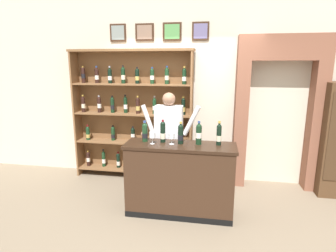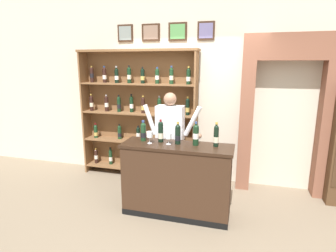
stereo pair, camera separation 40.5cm
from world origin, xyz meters
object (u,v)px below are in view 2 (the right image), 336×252
at_px(wine_shelf, 139,111).
at_px(tasting_bottle_brunello, 178,134).
at_px(tasting_counter, 177,180).
at_px(tasting_bottle_vin_santo, 196,134).
at_px(tasting_bottle_chianti, 143,131).
at_px(tasting_bottle_grappa, 216,136).
at_px(tasting_bottle_bianco, 161,132).
at_px(wine_glass_center, 150,135).
at_px(wine_glass_right, 169,137).
at_px(shopkeeper, 170,133).

xyz_separation_m(wine_shelf, tasting_bottle_brunello, (1.00, -1.12, -0.08)).
height_order(tasting_counter, tasting_bottle_vin_santo, tasting_bottle_vin_santo).
distance_m(tasting_bottle_chianti, tasting_bottle_brunello, 0.50).
bearing_deg(tasting_bottle_grappa, tasting_bottle_bianco, 179.14).
relative_size(wine_shelf, wine_glass_center, 13.86).
bearing_deg(tasting_bottle_brunello, wine_shelf, 131.76).
bearing_deg(wine_glass_center, tasting_bottle_grappa, 6.47).
distance_m(tasting_counter, wine_glass_right, 0.62).
height_order(wine_glass_center, wine_glass_right, wine_glass_center).
distance_m(tasting_bottle_bianco, tasting_bottle_vin_santo, 0.49).
bearing_deg(tasting_bottle_vin_santo, tasting_bottle_brunello, -178.08).
height_order(tasting_bottle_chianti, tasting_bottle_bianco, tasting_bottle_bianco).
xyz_separation_m(wine_shelf, wine_glass_center, (0.63, -1.20, -0.10)).
relative_size(tasting_bottle_bianco, tasting_bottle_vin_santo, 0.99).
bearing_deg(shopkeeper, tasting_bottle_bianco, -90.06).
bearing_deg(wine_glass_right, wine_shelf, 127.06).
height_order(tasting_counter, tasting_bottle_chianti, tasting_bottle_chianti).
relative_size(tasting_bottle_chianti, wine_glass_center, 1.76).
relative_size(shopkeeper, tasting_bottle_brunello, 5.38).
xyz_separation_m(tasting_bottle_chianti, tasting_bottle_brunello, (0.50, -0.02, 0.00)).
relative_size(wine_shelf, tasting_bottle_grappa, 7.08).
height_order(shopkeeper, wine_glass_center, shopkeeper).
xyz_separation_m(tasting_bottle_chianti, tasting_bottle_vin_santo, (0.74, -0.02, 0.01)).
bearing_deg(tasting_bottle_brunello, tasting_bottle_chianti, 177.19).
height_order(shopkeeper, tasting_bottle_grappa, shopkeeper).
height_order(tasting_bottle_chianti, wine_glass_center, tasting_bottle_chianti).
distance_m(tasting_bottle_chianti, wine_glass_center, 0.17).
relative_size(tasting_bottle_chianti, tasting_bottle_brunello, 0.96).
xyz_separation_m(tasting_counter, tasting_bottle_chianti, (-0.50, 0.07, 0.63)).
relative_size(wine_shelf, tasting_bottle_bianco, 7.31).
bearing_deg(tasting_bottle_bianco, wine_shelf, 124.60).
xyz_separation_m(tasting_bottle_bianco, tasting_bottle_brunello, (0.25, -0.03, -0.01)).
relative_size(tasting_counter, tasting_bottle_grappa, 4.61).
distance_m(wine_shelf, wine_glass_right, 1.47).
bearing_deg(shopkeeper, wine_shelf, 141.56).
distance_m(tasting_counter, tasting_bottle_bianco, 0.69).
bearing_deg(tasting_bottle_grappa, wine_shelf, 143.90).
bearing_deg(wine_glass_center, tasting_bottle_chianti, 141.54).
xyz_separation_m(shopkeeper, tasting_bottle_brunello, (0.25, -0.52, 0.13)).
relative_size(shopkeeper, tasting_bottle_vin_santo, 5.14).
distance_m(wine_shelf, tasting_bottle_chianti, 1.20).
bearing_deg(tasting_bottle_chianti, tasting_bottle_grappa, -0.19).
xyz_separation_m(wine_shelf, shopkeeper, (0.75, -0.59, -0.21)).
bearing_deg(wine_glass_right, tasting_bottle_grappa, 6.81).
relative_size(shopkeeper, wine_glass_center, 9.86).
xyz_separation_m(tasting_bottle_chianti, wine_glass_center, (0.13, -0.10, -0.02)).
xyz_separation_m(tasting_bottle_grappa, wine_glass_right, (-0.62, -0.07, -0.04)).
height_order(shopkeeper, tasting_bottle_brunello, shopkeeper).
xyz_separation_m(wine_shelf, tasting_bottle_bianco, (0.75, -1.08, -0.07)).
bearing_deg(tasting_bottle_vin_santo, wine_glass_right, -170.28).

